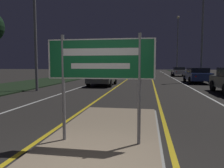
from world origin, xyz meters
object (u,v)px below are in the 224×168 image
at_px(highway_sign, 100,65).
at_px(car_approaching_1, 122,71).
at_px(car_receding_2, 178,71).
at_px(car_receding_1, 197,75).
at_px(streetlight_right_near, 203,22).
at_px(streetlight_right_far, 178,38).
at_px(car_approaching_0, 103,76).

bearing_deg(highway_sign, car_approaching_1, 95.93).
distance_m(car_receding_2, car_approaching_1, 8.99).
relative_size(car_receding_1, car_receding_2, 1.15).
distance_m(streetlight_right_near, car_receding_2, 12.46).
xyz_separation_m(streetlight_right_near, car_approaching_1, (-9.10, 8.05, -5.18)).
relative_size(highway_sign, car_approaching_1, 0.48).
relative_size(car_receding_1, car_approaching_1, 1.01).
relative_size(streetlight_right_far, car_receding_2, 2.53).
bearing_deg(car_receding_1, highway_sign, -107.74).
xyz_separation_m(highway_sign, car_receding_2, (5.58, 30.30, -0.99)).
height_order(streetlight_right_far, car_receding_1, streetlight_right_far).
relative_size(highway_sign, streetlight_right_far, 0.22).
height_order(streetlight_right_far, car_receding_2, streetlight_right_far).
height_order(highway_sign, car_approaching_1, highway_sign).
xyz_separation_m(car_receding_2, car_approaching_0, (-8.36, -16.77, 0.02)).
bearing_deg(car_receding_2, highway_sign, -100.43).
bearing_deg(streetlight_right_far, car_approaching_1, -131.78).
bearing_deg(car_approaching_0, highway_sign, -78.37).
bearing_deg(highway_sign, streetlight_right_near, 71.69).
bearing_deg(car_approaching_0, car_receding_1, 25.56).
bearing_deg(streetlight_right_far, car_receding_2, -94.97).
bearing_deg(car_approaching_1, car_receding_1, -48.45).
height_order(highway_sign, car_receding_1, highway_sign).
relative_size(car_approaching_0, car_approaching_1, 0.92).
bearing_deg(highway_sign, car_receding_2, 79.57).
distance_m(streetlight_right_near, car_approaching_1, 13.20).
distance_m(streetlight_right_near, car_receding_1, 5.43).
relative_size(highway_sign, car_receding_2, 0.55).
distance_m(highway_sign, streetlight_right_near, 20.45).
bearing_deg(car_receding_2, streetlight_right_far, 85.03).
xyz_separation_m(car_approaching_0, car_approaching_1, (-0.03, 13.52, 0.01)).
height_order(streetlight_right_near, streetlight_right_far, streetlight_right_far).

